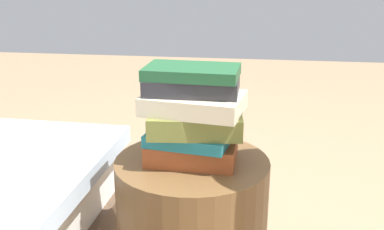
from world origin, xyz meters
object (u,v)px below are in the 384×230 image
Objects in this scene: book_teal at (190,137)px; book_forest at (194,72)px; book_olive at (196,120)px; book_cream at (194,103)px; book_rust at (192,152)px; book_charcoal at (191,84)px.

book_forest is at bearing -151.32° from book_teal.
book_olive is 1.01× the size of book_forest.
book_cream is 1.06× the size of book_forest.
book_rust is at bearing 37.88° from book_forest.
book_rust is 0.20m from book_charcoal.
book_teal is 0.05m from book_olive.
book_cream is at bearing 72.53° from book_olive.
book_cream is 1.05× the size of book_charcoal.
book_forest is (0.00, 0.01, 0.14)m from book_olive.
book_olive is (-0.02, -0.01, 0.05)m from book_teal.
book_charcoal is at bearing -92.84° from book_teal.
book_olive is 0.14m from book_forest.
book_charcoal is at bearing -74.55° from book_rust.
book_charcoal is at bearing -58.03° from book_cream.
book_olive reaches higher than book_rust.
book_charcoal is (0.01, -0.02, 0.05)m from book_cream.
book_charcoal reaches higher than book_olive.
book_cream reaches higher than book_teal.
book_teal is 0.88× the size of book_olive.
book_forest reaches higher than book_olive.
book_cream reaches higher than book_rust.
book_cream is (-0.01, 0.00, 0.10)m from book_teal.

